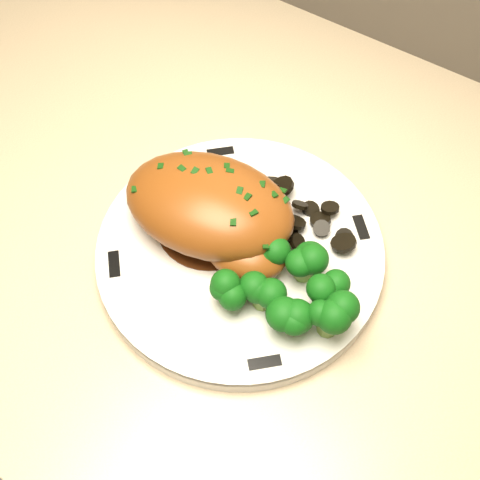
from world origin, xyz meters
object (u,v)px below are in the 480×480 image
Objects in this scene: counter at (45,235)px; broccoli_florets at (288,288)px; plate at (240,251)px; chicken_breast at (213,210)px.

broccoli_florets is (0.52, -0.07, 0.45)m from counter.
counter is at bearing 174.16° from plate.
counter reaches higher than chicken_breast.
counter is 0.62m from chicken_breast.
counter is at bearing 172.29° from broccoli_florets.
plate is at bearing -5.84° from counter.
chicken_breast is (0.42, -0.04, 0.46)m from counter.
chicken_breast is at bearing -6.04° from counter.
counter is 17.28× the size of broccoli_florets.
plate is 0.08m from broccoli_florets.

